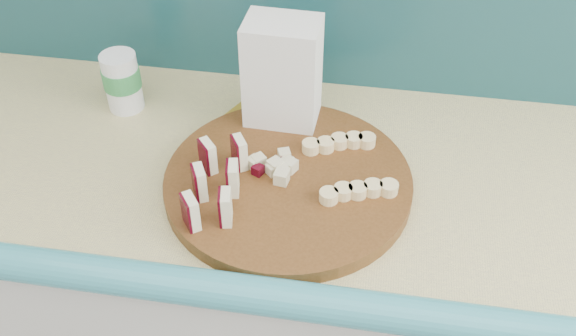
% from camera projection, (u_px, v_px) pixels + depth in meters
% --- Properties ---
extents(kitchen_counter, '(2.20, 0.63, 0.91)m').
position_uv_depth(kitchen_counter, '(289.00, 311.00, 1.49)').
color(kitchen_counter, silver).
rests_on(kitchen_counter, ground).
extents(cutting_board, '(0.55, 0.55, 0.03)m').
position_uv_depth(cutting_board, '(288.00, 182.00, 1.13)').
color(cutting_board, '#4A2B0F').
rests_on(cutting_board, kitchen_counter).
extents(apple_wedges, '(0.09, 0.20, 0.06)m').
position_uv_depth(apple_wedges, '(216.00, 181.00, 1.07)').
color(apple_wedges, '#FDF6CA').
rests_on(apple_wedges, cutting_board).
extents(apple_chunks, '(0.07, 0.08, 0.02)m').
position_uv_depth(apple_chunks, '(272.00, 174.00, 1.11)').
color(apple_chunks, beige).
rests_on(apple_chunks, cutting_board).
extents(banana_slices, '(0.17, 0.19, 0.02)m').
position_uv_depth(banana_slices, '(348.00, 166.00, 1.13)').
color(banana_slices, '#F9DC98').
rests_on(banana_slices, cutting_board).
extents(flour_bag, '(0.14, 0.10, 0.23)m').
position_uv_depth(flour_bag, '(282.00, 78.00, 1.19)').
color(flour_bag, white).
rests_on(flour_bag, kitchen_counter).
extents(canister, '(0.08, 0.08, 0.12)m').
position_uv_depth(canister, '(122.00, 81.00, 1.28)').
color(canister, white).
rests_on(canister, kitchen_counter).
extents(banana_peel, '(0.22, 0.18, 0.01)m').
position_uv_depth(banana_peel, '(253.00, 124.00, 1.27)').
color(banana_peel, gold).
rests_on(banana_peel, kitchen_counter).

